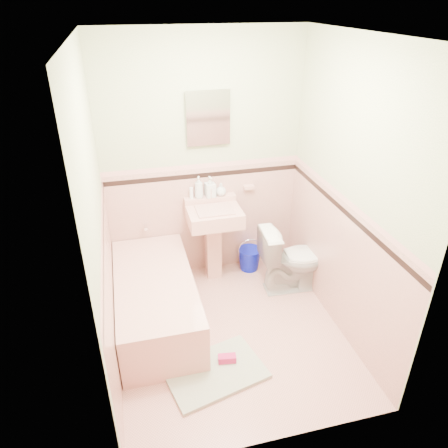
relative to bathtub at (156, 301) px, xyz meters
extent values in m
plane|color=#E1A193|center=(0.63, -0.33, -0.23)|extent=(2.20, 2.20, 0.00)
plane|color=white|center=(0.63, -0.33, 2.27)|extent=(2.20, 2.20, 0.00)
plane|color=#F5E2C7|center=(0.63, 0.77, 1.02)|extent=(2.50, 0.00, 2.50)
plane|color=#F5E2C7|center=(0.63, -1.43, 1.02)|extent=(2.50, 0.00, 2.50)
plane|color=#F5E2C7|center=(-0.37, -0.33, 1.02)|extent=(0.00, 2.50, 2.50)
plane|color=#F5E2C7|center=(1.63, -0.33, 1.02)|extent=(0.00, 2.50, 2.50)
plane|color=#E3A798|center=(0.63, 0.76, 0.38)|extent=(2.00, 0.00, 2.00)
plane|color=#E3A798|center=(0.63, -1.42, 0.38)|extent=(2.00, 0.00, 2.00)
plane|color=#E3A798|center=(-0.36, -0.33, 0.38)|extent=(0.00, 2.20, 2.20)
plane|color=#E3A798|center=(1.62, -0.33, 0.38)|extent=(0.00, 2.20, 2.20)
plane|color=black|center=(0.63, 0.75, 0.90)|extent=(2.00, 0.00, 2.00)
plane|color=black|center=(0.63, -1.41, 0.90)|extent=(2.00, 0.00, 2.00)
plane|color=black|center=(-0.35, -0.33, 0.89)|extent=(0.00, 2.20, 2.20)
plane|color=black|center=(1.61, -0.33, 0.89)|extent=(0.00, 2.20, 2.20)
plane|color=#E19F96|center=(0.63, 0.75, 0.99)|extent=(2.00, 0.00, 2.00)
plane|color=#E19F96|center=(0.63, -1.41, 0.99)|extent=(2.00, 0.00, 2.00)
plane|color=#E19F96|center=(-0.35, -0.33, 1.00)|extent=(0.00, 2.20, 2.20)
plane|color=#E19F96|center=(1.61, -0.33, 1.00)|extent=(0.00, 2.20, 2.20)
cube|color=#DC9C8E|center=(0.00, 0.00, 0.00)|extent=(0.70, 1.50, 0.45)
cylinder|color=silver|center=(0.00, 0.72, 0.41)|extent=(0.04, 0.12, 0.04)
cylinder|color=silver|center=(0.68, 0.67, 0.72)|extent=(0.02, 0.02, 0.10)
cube|color=white|center=(0.68, 0.74, 1.47)|extent=(0.39, 0.04, 0.49)
cube|color=#DC9C8E|center=(1.10, 0.73, 0.72)|extent=(0.11, 0.06, 0.04)
imported|color=#B2B2B2|center=(0.57, 0.71, 0.79)|extent=(0.11, 0.11, 0.23)
imported|color=#B2B2B2|center=(0.68, 0.71, 0.78)|extent=(0.11, 0.11, 0.22)
imported|color=#B2B2B2|center=(0.80, 0.71, 0.74)|extent=(0.11, 0.11, 0.13)
cylinder|color=white|center=(0.49, 0.71, 0.73)|extent=(0.04, 0.04, 0.12)
imported|color=white|center=(1.43, 0.18, 0.13)|extent=(0.71, 0.43, 0.71)
cube|color=gray|center=(0.38, -0.76, -0.21)|extent=(0.88, 0.69, 0.03)
cube|color=#BF1E59|center=(0.50, -0.68, -0.16)|extent=(0.16, 0.09, 0.06)
camera|label=1|loc=(-0.14, -3.15, 2.50)|focal=33.89mm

